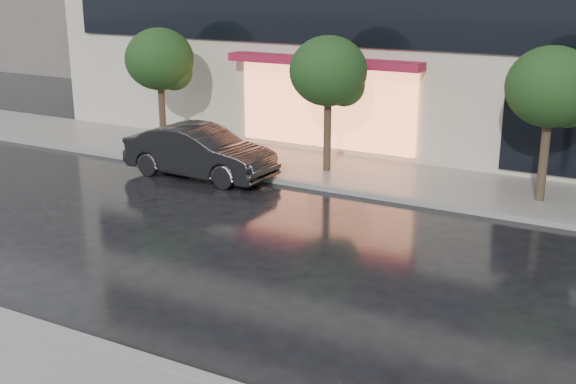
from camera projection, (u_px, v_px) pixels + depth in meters
The scene contains 8 objects.
ground at pixel (217, 347), 11.34m from camera, with size 120.00×120.00×0.00m, color black.
sidewalk_far at pixel (428, 184), 19.89m from camera, with size 60.00×3.50×0.12m, color slate.
curb_near at pixel (178, 372), 10.49m from camera, with size 60.00×0.25×0.14m, color gray.
curb_far at pixel (406, 200), 18.43m from camera, with size 60.00×0.25×0.14m, color gray.
tree_far_west at pixel (162, 62), 23.04m from camera, with size 2.20×2.20×3.99m.
tree_mid_west at pixel (331, 74), 20.24m from camera, with size 2.20×2.20×3.99m.
tree_mid_east at pixel (554, 90), 17.45m from camera, with size 2.20×2.20×3.99m.
parked_car at pixel (200, 152), 20.57m from camera, with size 1.57×4.49×1.48m, color black.
Camera 1 is at (5.91, -8.32, 5.64)m, focal length 45.00 mm.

